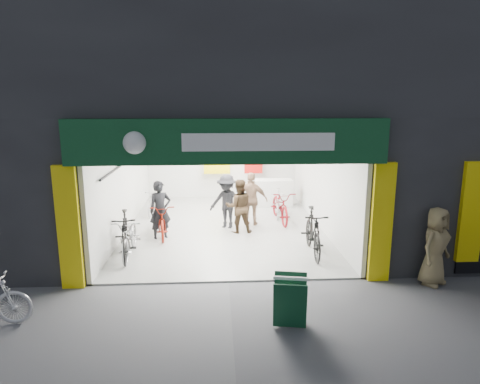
{
  "coord_description": "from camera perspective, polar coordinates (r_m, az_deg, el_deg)",
  "views": [
    {
      "loc": [
        -0.25,
        -8.57,
        3.9
      ],
      "look_at": [
        0.33,
        1.5,
        1.67
      ],
      "focal_mm": 32.0,
      "sensor_mm": 36.0,
      "label": 1
    }
  ],
  "objects": [
    {
      "name": "customer_c",
      "position": [
        12.83,
        -1.77,
        -1.35
      ],
      "size": [
        1.24,
        1.01,
        1.67
      ],
      "primitive_type": "imported",
      "rotation": [
        0.0,
        0.0,
        -0.43
      ],
      "color": "black",
      "rests_on": "ground"
    },
    {
      "name": "sandwich_board",
      "position": [
        7.65,
        6.7,
        -14.12
      ],
      "size": [
        0.66,
        0.68,
        0.88
      ],
      "rotation": [
        0.0,
        0.0,
        -0.18
      ],
      "color": "#0E3921",
      "rests_on": "ground"
    },
    {
      "name": "bike_left_front",
      "position": [
        11.06,
        -14.45,
        -5.77
      ],
      "size": [
        0.75,
        1.97,
        1.02
      ],
      "primitive_type": "imported",
      "rotation": [
        0.0,
        0.0,
        0.04
      ],
      "color": "#A9AAAE",
      "rests_on": "ground"
    },
    {
      "name": "pedestrian_near",
      "position": [
        9.94,
        24.59,
        -6.59
      ],
      "size": [
        0.98,
        0.91,
        1.69
      ],
      "primitive_type": "imported",
      "rotation": [
        0.0,
        0.0,
        0.61
      ],
      "color": "olive",
      "rests_on": "ground"
    },
    {
      "name": "bike_left_midback",
      "position": [
        12.44,
        -10.36,
        -3.59
      ],
      "size": [
        0.95,
        1.98,
        1.0
      ],
      "primitive_type": "imported",
      "rotation": [
        0.0,
        0.0,
        0.15
      ],
      "color": "maroon",
      "rests_on": "ground"
    },
    {
      "name": "bike_right_back",
      "position": [
        14.22,
        5.08,
        -1.54
      ],
      "size": [
        0.69,
        1.6,
        0.93
      ],
      "primitive_type": "imported",
      "rotation": [
        0.0,
        0.0,
        -0.17
      ],
      "color": "#B7B8BC",
      "rests_on": "ground"
    },
    {
      "name": "bike_right_mid",
      "position": [
        13.69,
        5.42,
        -1.87
      ],
      "size": [
        0.84,
        2.03,
        1.04
      ],
      "primitive_type": "imported",
      "rotation": [
        0.0,
        0.0,
        0.08
      ],
      "color": "maroon",
      "rests_on": "ground"
    },
    {
      "name": "bike_left_midfront",
      "position": [
        10.96,
        -15.06,
        -5.61
      ],
      "size": [
        0.85,
        1.99,
        1.16
      ],
      "primitive_type": "imported",
      "rotation": [
        0.0,
        0.0,
        0.17
      ],
      "color": "black",
      "rests_on": "ground"
    },
    {
      "name": "ground",
      "position": [
        9.42,
        -1.52,
        -11.97
      ],
      "size": [
        60.0,
        60.0,
        0.0
      ],
      "primitive_type": "plane",
      "color": "#56565B",
      "rests_on": "ground"
    },
    {
      "name": "bike_right_front",
      "position": [
        10.93,
        9.71,
        -5.32
      ],
      "size": [
        0.65,
        2.0,
        1.18
      ],
      "primitive_type": "imported",
      "rotation": [
        0.0,
        0.0,
        -0.05
      ],
      "color": "black",
      "rests_on": "ground"
    },
    {
      "name": "customer_a",
      "position": [
        12.07,
        -10.58,
        -2.45
      ],
      "size": [
        0.71,
        0.59,
        1.67
      ],
      "primitive_type": "imported",
      "rotation": [
        0.0,
        0.0,
        0.38
      ],
      "color": "black",
      "rests_on": "ground"
    },
    {
      "name": "customer_d",
      "position": [
        13.09,
        1.56,
        -1.03
      ],
      "size": [
        1.06,
        0.64,
        1.68
      ],
      "primitive_type": "imported",
      "rotation": [
        0.0,
        0.0,
        2.9
      ],
      "color": "#8F6C53",
      "rests_on": "ground"
    },
    {
      "name": "bike_left_back",
      "position": [
        14.69,
        -11.35,
        -1.3
      ],
      "size": [
        0.63,
        1.58,
        0.92
      ],
      "primitive_type": "imported",
      "rotation": [
        0.0,
        0.0,
        -0.13
      ],
      "color": "#A1A2A6",
      "rests_on": "ground"
    },
    {
      "name": "building",
      "position": [
        13.62,
        1.63,
        14.22
      ],
      "size": [
        17.0,
        10.27,
        8.0
      ],
      "color": "#232326",
      "rests_on": "ground"
    },
    {
      "name": "customer_b",
      "position": [
        12.41,
        -0.15,
        -1.96
      ],
      "size": [
        0.82,
        0.66,
        1.61
      ],
      "primitive_type": "imported",
      "rotation": [
        0.0,
        0.0,
        3.21
      ],
      "color": "#3B2A1A",
      "rests_on": "ground"
    }
  ]
}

